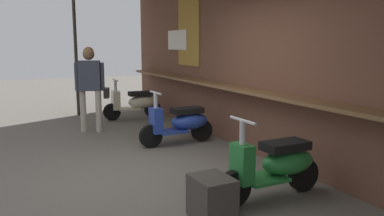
% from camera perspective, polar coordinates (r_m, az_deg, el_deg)
% --- Properties ---
extents(ground_plane, '(33.60, 33.60, 0.00)m').
position_cam_1_polar(ground_plane, '(5.34, -6.45, -9.84)').
color(ground_plane, '#605B54').
extents(market_stall_facade, '(12.00, 2.35, 3.39)m').
position_cam_1_polar(market_stall_facade, '(5.93, 10.79, 10.30)').
color(market_stall_facade, brown).
rests_on(market_stall_facade, ground_plane).
extents(scooter_cream, '(0.46, 1.40, 0.97)m').
position_cam_1_polar(scooter_cream, '(9.29, -8.36, 0.81)').
color(scooter_cream, beige).
rests_on(scooter_cream, ground_plane).
extents(scooter_blue, '(0.46, 1.40, 0.97)m').
position_cam_1_polar(scooter_blue, '(6.82, -1.63, -2.17)').
color(scooter_blue, '#233D9E').
rests_on(scooter_blue, ground_plane).
extents(scooter_green, '(0.46, 1.40, 0.97)m').
position_cam_1_polar(scooter_green, '(4.57, 12.47, -8.22)').
color(scooter_green, '#237533').
rests_on(scooter_green, ground_plane).
extents(shopper_with_handbag, '(0.38, 0.68, 1.72)m').
position_cam_1_polar(shopper_with_handbag, '(7.96, -14.89, 4.01)').
color(shopper_with_handbag, '#ADA393').
rests_on(shopper_with_handbag, ground_plane).
extents(merchandise_crate, '(0.47, 0.38, 0.44)m').
position_cam_1_polar(merchandise_crate, '(3.99, 2.98, -13.22)').
color(merchandise_crate, '#3D3833').
rests_on(merchandise_crate, ground_plane).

